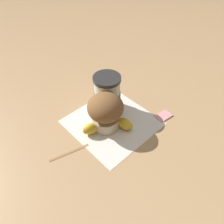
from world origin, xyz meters
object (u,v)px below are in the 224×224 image
(muffin, at_px, (105,111))
(banana, at_px, (108,125))
(coffee_cup, at_px, (107,94))
(sugar_packet, at_px, (164,116))

(muffin, distance_m, banana, 0.05)
(coffee_cup, xyz_separation_m, sugar_packet, (0.17, 0.06, -0.05))
(banana, bearing_deg, sugar_packet, 49.40)
(banana, bearing_deg, muffin, 143.40)
(banana, xyz_separation_m, sugar_packet, (0.12, 0.14, -0.02))
(coffee_cup, distance_m, muffin, 0.08)
(coffee_cup, height_order, banana, coffee_cup)
(coffee_cup, height_order, muffin, coffee_cup)
(banana, bearing_deg, coffee_cup, 123.54)
(muffin, distance_m, sugar_packet, 0.19)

